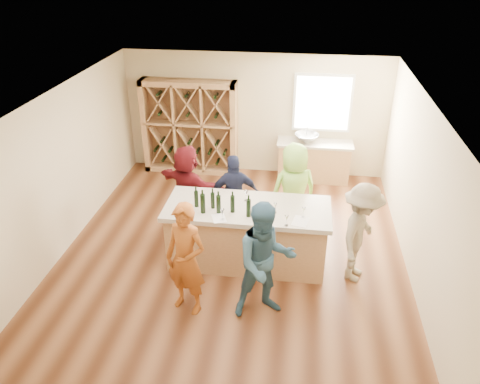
# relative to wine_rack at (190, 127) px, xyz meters

# --- Properties ---
(floor) EXTENTS (6.00, 7.00, 0.10)m
(floor) POSITION_rel_wine_rack_xyz_m (1.50, -3.27, -1.15)
(floor) COLOR brown
(floor) RESTS_ON ground
(ceiling) EXTENTS (6.00, 7.00, 0.10)m
(ceiling) POSITION_rel_wine_rack_xyz_m (1.50, -3.27, 1.75)
(ceiling) COLOR white
(ceiling) RESTS_ON ground
(wall_back) EXTENTS (6.00, 0.10, 2.80)m
(wall_back) POSITION_rel_wine_rack_xyz_m (1.50, 0.28, 0.30)
(wall_back) COLOR beige
(wall_back) RESTS_ON ground
(wall_front) EXTENTS (6.00, 0.10, 2.80)m
(wall_front) POSITION_rel_wine_rack_xyz_m (1.50, -6.82, 0.30)
(wall_front) COLOR beige
(wall_front) RESTS_ON ground
(wall_left) EXTENTS (0.10, 7.00, 2.80)m
(wall_left) POSITION_rel_wine_rack_xyz_m (-1.55, -3.27, 0.30)
(wall_left) COLOR beige
(wall_left) RESTS_ON ground
(wall_right) EXTENTS (0.10, 7.00, 2.80)m
(wall_right) POSITION_rel_wine_rack_xyz_m (4.55, -3.27, 0.30)
(wall_right) COLOR beige
(wall_right) RESTS_ON ground
(window_frame) EXTENTS (1.30, 0.06, 1.30)m
(window_frame) POSITION_rel_wine_rack_xyz_m (3.00, 0.20, 0.65)
(window_frame) COLOR white
(window_frame) RESTS_ON wall_back
(window_pane) EXTENTS (1.18, 0.01, 1.18)m
(window_pane) POSITION_rel_wine_rack_xyz_m (3.00, 0.17, 0.65)
(window_pane) COLOR white
(window_pane) RESTS_ON wall_back
(wine_rack) EXTENTS (2.20, 0.45, 2.20)m
(wine_rack) POSITION_rel_wine_rack_xyz_m (0.00, 0.00, 0.00)
(wine_rack) COLOR tan
(wine_rack) RESTS_ON floor
(back_counter_base) EXTENTS (1.60, 0.58, 0.86)m
(back_counter_base) POSITION_rel_wine_rack_xyz_m (2.90, -0.07, -0.67)
(back_counter_base) COLOR tan
(back_counter_base) RESTS_ON floor
(back_counter_top) EXTENTS (1.70, 0.62, 0.06)m
(back_counter_top) POSITION_rel_wine_rack_xyz_m (2.90, -0.07, -0.21)
(back_counter_top) COLOR #BDB19B
(back_counter_top) RESTS_ON back_counter_base
(sink) EXTENTS (0.54, 0.54, 0.19)m
(sink) POSITION_rel_wine_rack_xyz_m (2.70, -0.07, -0.09)
(sink) COLOR silver
(sink) RESTS_ON back_counter_top
(faucet) EXTENTS (0.02, 0.02, 0.30)m
(faucet) POSITION_rel_wine_rack_xyz_m (2.70, 0.11, -0.03)
(faucet) COLOR silver
(faucet) RESTS_ON back_counter_top
(tasting_counter_base) EXTENTS (2.60, 1.00, 1.00)m
(tasting_counter_base) POSITION_rel_wine_rack_xyz_m (1.78, -3.42, -0.60)
(tasting_counter_base) COLOR tan
(tasting_counter_base) RESTS_ON floor
(tasting_counter_top) EXTENTS (2.72, 1.12, 0.08)m
(tasting_counter_top) POSITION_rel_wine_rack_xyz_m (1.78, -3.42, -0.06)
(tasting_counter_top) COLOR #BDB19B
(tasting_counter_top) RESTS_ON tasting_counter_base
(wine_bottle_a) EXTENTS (0.09, 0.09, 0.28)m
(wine_bottle_a) POSITION_rel_wine_rack_xyz_m (0.95, -3.53, 0.12)
(wine_bottle_a) COLOR black
(wine_bottle_a) RESTS_ON tasting_counter_top
(wine_bottle_b) EXTENTS (0.10, 0.10, 0.33)m
(wine_bottle_b) POSITION_rel_wine_rack_xyz_m (1.09, -3.71, 0.14)
(wine_bottle_b) COLOR black
(wine_bottle_b) RESTS_ON tasting_counter_top
(wine_bottle_c) EXTENTS (0.07, 0.07, 0.27)m
(wine_bottle_c) POSITION_rel_wine_rack_xyz_m (1.22, -3.54, 0.12)
(wine_bottle_c) COLOR black
(wine_bottle_c) RESTS_ON tasting_counter_top
(wine_bottle_d) EXTENTS (0.10, 0.10, 0.30)m
(wine_bottle_d) POSITION_rel_wine_rack_xyz_m (1.34, -3.68, 0.13)
(wine_bottle_d) COLOR black
(wine_bottle_d) RESTS_ON tasting_counter_top
(wine_bottle_e) EXTENTS (0.08, 0.08, 0.29)m
(wine_bottle_e) POSITION_rel_wine_rack_xyz_m (1.56, -3.62, 0.12)
(wine_bottle_e) COLOR black
(wine_bottle_e) RESTS_ON tasting_counter_top
(wine_glass_a) EXTENTS (0.09, 0.09, 0.20)m
(wine_glass_a) POSITION_rel_wine_rack_xyz_m (1.43, -3.89, 0.08)
(wine_glass_a) COLOR white
(wine_glass_a) RESTS_ON tasting_counter_top
(wine_glass_b) EXTENTS (0.07, 0.07, 0.19)m
(wine_glass_b) POSITION_rel_wine_rack_xyz_m (1.98, -3.86, 0.07)
(wine_glass_b) COLOR white
(wine_glass_b) RESTS_ON tasting_counter_top
(wine_glass_c) EXTENTS (0.07, 0.07, 0.17)m
(wine_glass_c) POSITION_rel_wine_rack_xyz_m (2.43, -3.91, 0.06)
(wine_glass_c) COLOR white
(wine_glass_c) RESTS_ON tasting_counter_top
(wine_glass_d) EXTENTS (0.07, 0.07, 0.17)m
(wine_glass_d) POSITION_rel_wine_rack_xyz_m (2.23, -3.56, 0.06)
(wine_glass_d) COLOR white
(wine_glass_d) RESTS_ON tasting_counter_top
(wine_glass_e) EXTENTS (0.07, 0.07, 0.16)m
(wine_glass_e) POSITION_rel_wine_rack_xyz_m (2.68, -3.63, 0.06)
(wine_glass_e) COLOR white
(wine_glass_e) RESTS_ON tasting_counter_top
(tasting_menu_a) EXTENTS (0.29, 0.33, 0.00)m
(tasting_menu_a) POSITION_rel_wine_rack_xyz_m (1.37, -3.85, -0.02)
(tasting_menu_a) COLOR white
(tasting_menu_a) RESTS_ON tasting_counter_top
(tasting_menu_b) EXTENTS (0.32, 0.38, 0.00)m
(tasting_menu_b) POSITION_rel_wine_rack_xyz_m (2.08, -3.86, -0.02)
(tasting_menu_b) COLOR white
(tasting_menu_b) RESTS_ON tasting_counter_top
(tasting_menu_c) EXTENTS (0.29, 0.36, 0.00)m
(tasting_menu_c) POSITION_rel_wine_rack_xyz_m (2.65, -3.76, -0.02)
(tasting_menu_c) COLOR white
(tasting_menu_c) RESTS_ON tasting_counter_top
(person_near_left) EXTENTS (0.77, 0.67, 1.78)m
(person_near_left) POSITION_rel_wine_rack_xyz_m (1.04, -4.72, -0.21)
(person_near_left) COLOR #994C19
(person_near_left) RESTS_ON floor
(person_near_right) EXTENTS (1.01, 0.77, 1.84)m
(person_near_right) POSITION_rel_wine_rack_xyz_m (2.18, -4.65, -0.18)
(person_near_right) COLOR #335972
(person_near_right) RESTS_ON floor
(person_server) EXTENTS (0.86, 1.21, 1.71)m
(person_server) POSITION_rel_wine_rack_xyz_m (3.60, -3.63, -0.25)
(person_server) COLOR gray
(person_server) RESTS_ON floor
(person_far_mid) EXTENTS (1.02, 0.70, 1.59)m
(person_far_mid) POSITION_rel_wine_rack_xyz_m (1.43, -2.57, -0.30)
(person_far_mid) COLOR #191E38
(person_far_mid) RESTS_ON floor
(person_far_right) EXTENTS (1.04, 0.89, 1.81)m
(person_far_right) POSITION_rel_wine_rack_xyz_m (2.50, -2.45, -0.19)
(person_far_right) COLOR #8CC64C
(person_far_right) RESTS_ON floor
(person_far_left) EXTENTS (1.63, 1.19, 1.66)m
(person_far_left) POSITION_rel_wine_rack_xyz_m (0.52, -2.43, -0.27)
(person_far_left) COLOR #590F14
(person_far_left) RESTS_ON floor
(wine_bottle_f) EXTENTS (0.07, 0.07, 0.30)m
(wine_bottle_f) POSITION_rel_wine_rack_xyz_m (1.83, -3.72, 0.13)
(wine_bottle_f) COLOR black
(wine_bottle_f) RESTS_ON tasting_counter_top
(wine_glass_f) EXTENTS (0.07, 0.07, 0.18)m
(wine_glass_f) POSITION_rel_wine_rack_xyz_m (1.73, -3.22, 0.07)
(wine_glass_f) COLOR white
(wine_glass_f) RESTS_ON tasting_counter_top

